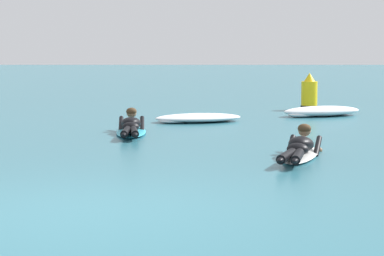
% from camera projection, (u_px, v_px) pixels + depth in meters
% --- Properties ---
extents(ground_plane, '(120.00, 120.00, 0.00)m').
position_uv_depth(ground_plane, '(145.00, 120.00, 17.73)').
color(ground_plane, '#2D6B7A').
extents(surfer_near, '(1.06, 2.42, 0.53)m').
position_uv_depth(surfer_near, '(298.00, 149.00, 11.60)').
color(surfer_near, white).
rests_on(surfer_near, ground).
extents(surfer_far, '(0.73, 2.59, 0.55)m').
position_uv_depth(surfer_far, '(130.00, 127.00, 14.85)').
color(surfer_far, '#2DB2D1').
rests_on(surfer_far, ground).
extents(whitewater_front, '(2.28, 1.58, 0.20)m').
position_uv_depth(whitewater_front, '(197.00, 118.00, 17.32)').
color(whitewater_front, white).
rests_on(whitewater_front, ground).
extents(whitewater_mid_left, '(2.33, 1.65, 0.26)m').
position_uv_depth(whitewater_mid_left, '(320.00, 111.00, 18.81)').
color(whitewater_mid_left, white).
rests_on(whitewater_mid_left, ground).
extents(channel_marker_buoy, '(0.47, 0.47, 1.04)m').
position_uv_depth(channel_marker_buoy, '(308.00, 95.00, 20.70)').
color(channel_marker_buoy, yellow).
rests_on(channel_marker_buoy, ground).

